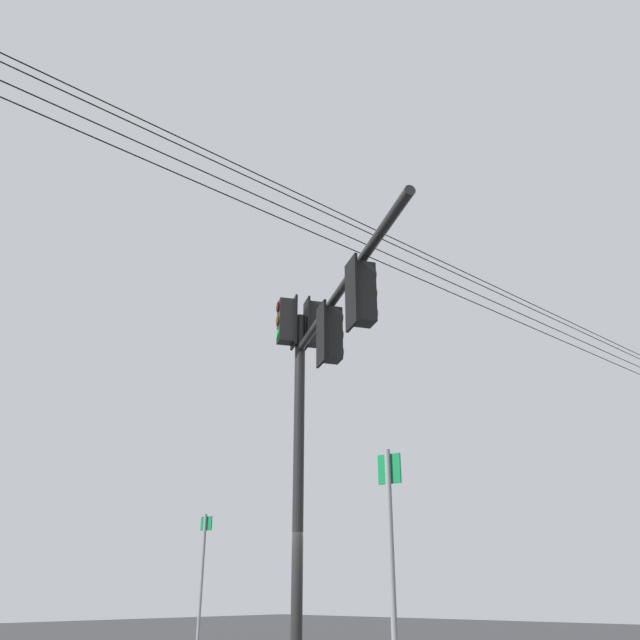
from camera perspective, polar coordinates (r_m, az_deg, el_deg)
name	(u,v)px	position (r m, az deg, el deg)	size (l,w,h in m)	color
signal_mast_assembly	(315,373)	(11.37, -0.46, -4.72)	(3.58, 5.15, 7.01)	black
route_sign_primary	(202,577)	(15.47, -10.35, -21.37)	(0.12, 0.31, 3.16)	slate
route_sign_secondary	(392,563)	(7.94, 6.35, -20.46)	(0.11, 0.30, 3.13)	slate
overhead_wire_span	(352,233)	(15.03, 2.87, 7.65)	(32.74, 4.22, 0.91)	black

